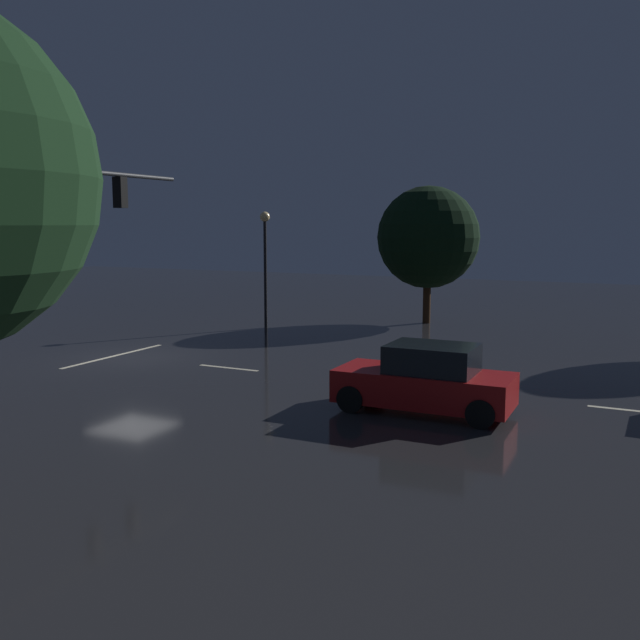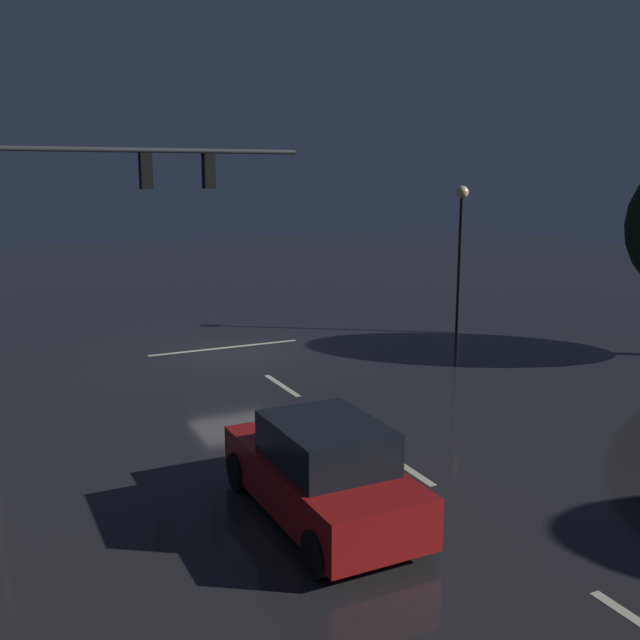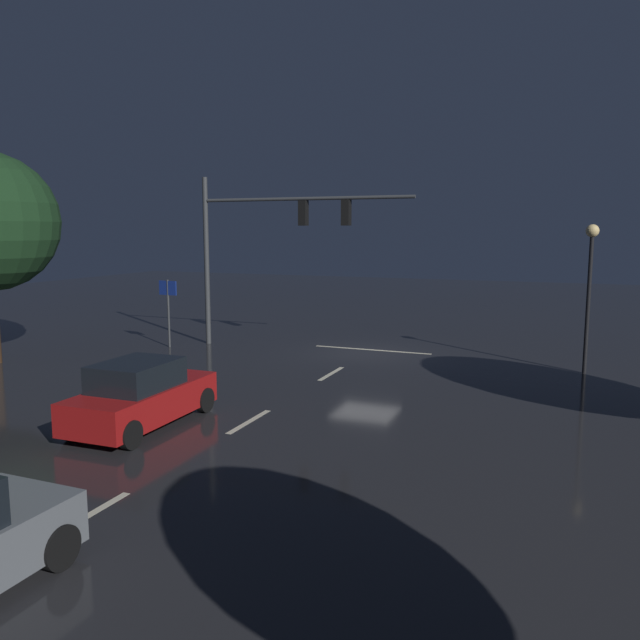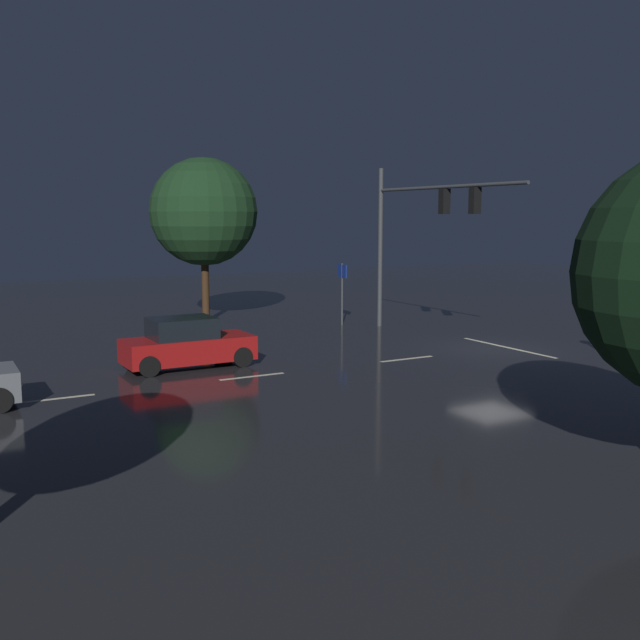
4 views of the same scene
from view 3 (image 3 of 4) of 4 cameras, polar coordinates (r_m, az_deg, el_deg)
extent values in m
plane|color=#232326|center=(25.85, 4.17, -2.99)|extent=(80.00, 80.00, 0.00)
cylinder|color=#383A3D|center=(28.04, -10.14, 5.17)|extent=(0.22, 0.22, 7.18)
cylinder|color=#383A3D|center=(25.90, -1.51, 10.84)|extent=(9.15, 0.14, 0.14)
cube|color=black|center=(25.88, -1.51, 9.58)|extent=(0.32, 0.36, 1.00)
sphere|color=black|center=(26.06, -1.34, 10.27)|extent=(0.20, 0.20, 0.20)
sphere|color=black|center=(26.05, -1.34, 9.57)|extent=(0.20, 0.20, 0.20)
sphere|color=#19F24C|center=(26.05, -1.34, 8.86)|extent=(0.20, 0.20, 0.20)
cube|color=black|center=(25.21, 2.37, 9.61)|extent=(0.32, 0.36, 1.00)
sphere|color=black|center=(25.40, 2.52, 10.32)|extent=(0.20, 0.20, 0.20)
sphere|color=black|center=(25.39, 2.51, 9.60)|extent=(0.20, 0.20, 0.20)
sphere|color=#19F24C|center=(25.38, 2.51, 8.88)|extent=(0.20, 0.20, 0.20)
cube|color=beige|center=(22.15, 1.01, -4.83)|extent=(0.16, 2.20, 0.01)
cube|color=beige|center=(16.87, -6.37, -9.04)|extent=(0.16, 2.20, 0.01)
cube|color=beige|center=(12.27, -20.30, -16.26)|extent=(0.16, 2.20, 0.01)
cube|color=beige|center=(26.57, 4.68, -2.68)|extent=(5.00, 0.16, 0.01)
cube|color=maroon|center=(16.92, -15.64, -7.08)|extent=(1.84, 4.32, 0.80)
cube|color=black|center=(16.59, -16.16, -4.76)|extent=(1.62, 2.12, 0.68)
cylinder|color=black|center=(18.71, -14.73, -6.47)|extent=(0.23, 0.68, 0.68)
cylinder|color=black|center=(17.80, -10.31, -7.08)|extent=(0.23, 0.68, 0.68)
cylinder|color=black|center=(16.34, -21.40, -8.90)|extent=(0.23, 0.68, 0.68)
cylinder|color=black|center=(15.29, -16.69, -9.85)|extent=(0.23, 0.68, 0.68)
sphere|color=#F9EFC6|center=(18.94, -13.37, -5.22)|extent=(0.20, 0.20, 0.20)
sphere|color=#F9EFC6|center=(18.25, -9.99, -5.63)|extent=(0.20, 0.20, 0.20)
cylinder|color=black|center=(10.62, -22.41, -18.34)|extent=(0.23, 0.68, 0.68)
sphere|color=#F9EFC6|center=(11.82, -25.94, -14.03)|extent=(0.20, 0.20, 0.20)
sphere|color=#F9EFC6|center=(10.94, -21.24, -15.58)|extent=(0.20, 0.20, 0.20)
cylinder|color=black|center=(23.69, 22.93, 1.19)|extent=(0.14, 0.14, 4.75)
sphere|color=#F9D88C|center=(23.55, 23.28, 7.37)|extent=(0.44, 0.44, 0.44)
cylinder|color=#383A3D|center=(27.68, -13.44, 0.57)|extent=(0.09, 0.09, 2.88)
cube|color=navy|center=(27.56, -13.52, 2.82)|extent=(0.90, 0.15, 0.60)
camera|label=1|loc=(27.49, -51.74, 4.30)|focal=39.29mm
camera|label=2|loc=(15.20, -57.92, 6.61)|focal=40.98mm
camera|label=4|loc=(14.25, 91.38, 0.11)|focal=41.30mm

